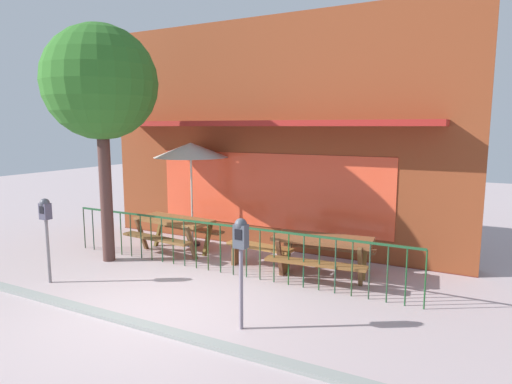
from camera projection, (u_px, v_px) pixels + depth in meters
ground at (153, 309)px, 6.88m from camera, size 40.00×40.00×0.00m
pub_storefront at (272, 136)px, 10.16m from camera, size 8.87×1.24×5.20m
patio_fence_front at (220, 239)px, 8.49m from camera, size 7.48×0.04×0.97m
picnic_table_left at (174, 226)px, 9.88m from camera, size 1.91×1.51×0.79m
picnic_table_right at (323, 246)px, 8.21m from camera, size 1.93×1.54×0.79m
patio_umbrella at (191, 151)px, 10.23m from camera, size 1.72×1.72×2.44m
patio_bench at (259, 251)px, 8.78m from camera, size 1.42×0.43×0.48m
parking_meter_near at (241, 244)px, 6.02m from camera, size 0.18×0.17×1.58m
parking_meter_far at (46, 218)px, 7.86m from camera, size 0.18×0.17×1.55m
street_tree at (100, 84)px, 8.84m from camera, size 2.28×2.28×4.82m
curb_edge at (127, 323)px, 6.39m from camera, size 12.42×0.20×0.11m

